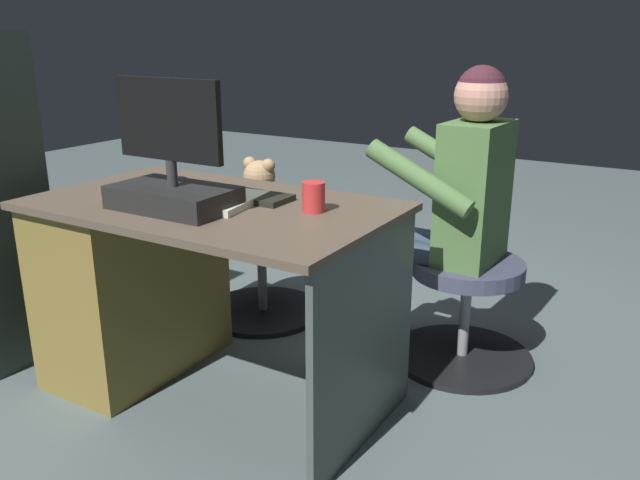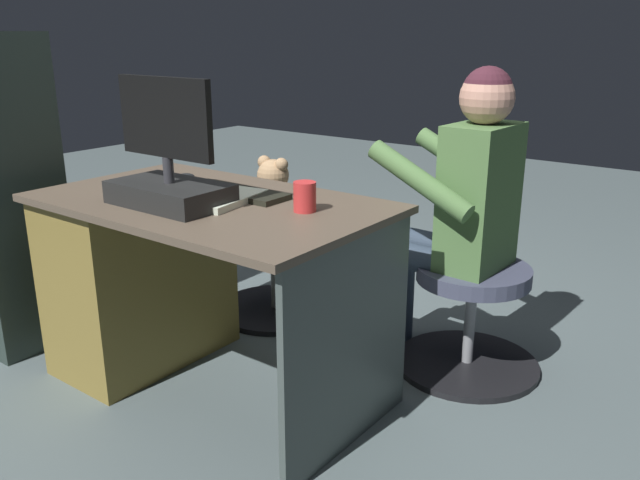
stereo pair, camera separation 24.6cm
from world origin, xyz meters
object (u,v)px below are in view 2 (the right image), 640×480
object	(u,v)px
monitor	(169,173)
teddy_bear	(275,194)
person	(461,198)
computer_mouse	(184,178)
office_chair_teddy	(275,266)
desk	(156,272)
visitor_chair	(471,312)
tv_remote	(135,190)
keyboard	(235,192)
cup	(305,197)

from	to	relation	value
monitor	teddy_bear	distance (m)	0.88
person	computer_mouse	bearing A→B (deg)	33.02
monitor	person	size ratio (longest dim) A/B	0.36
monitor	office_chair_teddy	xyz separation A→B (m)	(0.24, -0.80, -0.62)
desk	visitor_chair	bearing A→B (deg)	-144.93
tv_remote	teddy_bear	xyz separation A→B (m)	(-0.00, -0.77, -0.17)
monitor	keyboard	xyz separation A→B (m)	(-0.07, -0.24, -0.10)
person	keyboard	bearing A→B (deg)	45.24
monitor	person	world-z (taller)	person
office_chair_teddy	teddy_bear	world-z (taller)	teddy_bear
keyboard	teddy_bear	bearing A→B (deg)	-61.66
teddy_bear	person	distance (m)	0.92
cup	person	world-z (taller)	person
cup	person	size ratio (longest dim) A/B	0.08
office_chair_teddy	teddy_bear	distance (m)	0.35
cup	teddy_bear	world-z (taller)	cup
tv_remote	office_chair_teddy	bearing A→B (deg)	-106.63
monitor	keyboard	world-z (taller)	monitor
desk	keyboard	size ratio (longest dim) A/B	2.99
desk	tv_remote	xyz separation A→B (m)	(-0.03, 0.09, 0.35)
cup	visitor_chair	bearing A→B (deg)	-117.47
desk	person	world-z (taller)	person
office_chair_teddy	visitor_chair	bearing A→B (deg)	-177.30
desk	person	xyz separation A→B (m)	(-0.95, -0.71, 0.30)
computer_mouse	cup	bearing A→B (deg)	175.47
desk	office_chair_teddy	bearing A→B (deg)	-93.25
cup	tv_remote	bearing A→B (deg)	14.63
keyboard	computer_mouse	bearing A→B (deg)	-4.37
teddy_bear	person	bearing A→B (deg)	-177.98
monitor	cup	world-z (taller)	monitor
monitor	office_chair_teddy	size ratio (longest dim) A/B	0.74
keyboard	visitor_chair	bearing A→B (deg)	-137.87
visitor_chair	person	bearing A→B (deg)	2.70
computer_mouse	person	world-z (taller)	person
teddy_bear	tv_remote	bearing A→B (deg)	89.65
computer_mouse	tv_remote	size ratio (longest dim) A/B	0.64
office_chair_teddy	visitor_chair	size ratio (longest dim) A/B	1.00
cup	desk	bearing A→B (deg)	6.59
cup	person	distance (m)	0.69
desk	person	distance (m)	1.22
person	teddy_bear	bearing A→B (deg)	2.02
cup	computer_mouse	bearing A→B (deg)	-4.53
keyboard	teddy_bear	size ratio (longest dim) A/B	1.28
monitor	keyboard	bearing A→B (deg)	-107.46
desk	office_chair_teddy	size ratio (longest dim) A/B	2.20
tv_remote	cup	bearing A→B (deg)	178.36
desk	monitor	world-z (taller)	monitor
tv_remote	office_chair_teddy	world-z (taller)	tv_remote
visitor_chair	keyboard	bearing A→B (deg)	42.13
tv_remote	visitor_chair	size ratio (longest dim) A/B	0.26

